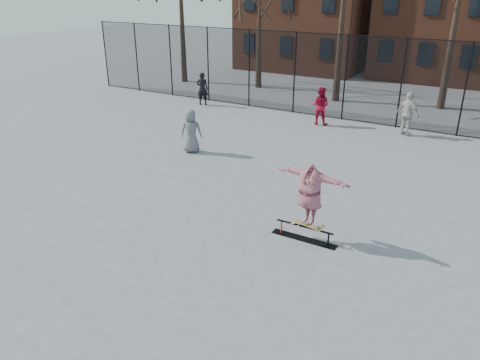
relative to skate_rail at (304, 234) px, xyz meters
The scene contains 9 objects.
ground 2.20m from the skate_rail, 139.88° to the right, with size 100.00×100.00×0.00m, color slate.
skate_rail is the anchor object (origin of this frame).
skateboard 0.30m from the skate_rail, ahead, with size 0.78×0.19×0.09m, color #A37E41, non-canonical shape.
skater 1.14m from the skate_rail, ahead, with size 1.99×0.54×1.61m, color #473E9C.
bystander_grey 7.72m from the skate_rail, 148.33° to the left, with size 0.82×0.54×1.69m, color slate.
bystander_black 15.00m from the skate_rail, 135.04° to the left, with size 0.64×0.42×1.74m, color black.
bystander_red 10.94m from the skate_rail, 109.89° to the left, with size 0.86×0.67×1.76m, color maroon.
bystander_white 10.62m from the skate_rail, 89.09° to the left, with size 1.12×0.46×1.90m, color beige.
fence 11.86m from the skate_rail, 98.32° to the left, with size 34.03×0.07×4.00m.
Camera 1 is at (5.67, -8.53, 6.16)m, focal length 35.00 mm.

